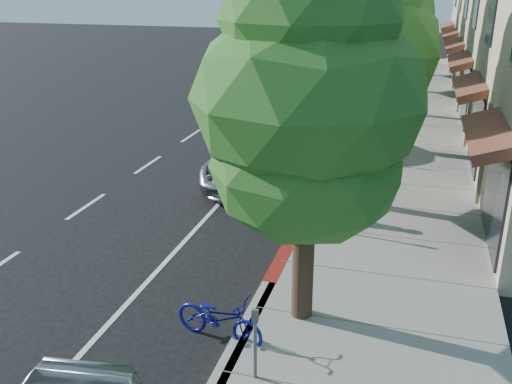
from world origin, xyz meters
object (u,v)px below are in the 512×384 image
(cyclist, at_px, (290,189))
(dark_suv_far, at_px, (339,76))
(street_tree_2, at_px, (373,25))
(pedestrian, at_px, (396,129))
(street_tree_3, at_px, (386,6))
(street_tree_5, at_px, (397,9))
(dark_sedan, at_px, (314,131))
(street_tree_0, at_px, (308,104))
(white_pickup, at_px, (318,99))
(street_tree_4, at_px, (392,14))
(bicycle, at_px, (219,318))
(silver_suv, at_px, (254,157))
(street_tree_1, at_px, (352,55))

(cyclist, xyz_separation_m, dark_suv_far, (-1.37, 18.87, -0.00))
(street_tree_2, bearing_deg, pedestrian, -13.64)
(street_tree_3, xyz_separation_m, street_tree_5, (0.00, 12.00, -0.77))
(dark_sedan, xyz_separation_m, pedestrian, (2.91, 0.70, 0.10))
(street_tree_3, xyz_separation_m, dark_sedan, (-1.80, -6.96, -4.10))
(street_tree_0, relative_size, white_pickup, 1.23)
(street_tree_4, bearing_deg, dark_suv_far, -175.02)
(bicycle, bearing_deg, pedestrian, 1.26)
(street_tree_4, distance_m, silver_suv, 17.14)
(cyclist, relative_size, silver_suv, 0.29)
(dark_sedan, xyz_separation_m, dark_suv_far, (-0.90, 12.73, -0.05))
(street_tree_4, xyz_separation_m, dark_sedan, (-1.80, -12.96, -3.40))
(dark_sedan, distance_m, white_pickup, 6.03)
(street_tree_1, distance_m, street_tree_3, 12.02)
(street_tree_4, bearing_deg, cyclist, -94.00)
(white_pickup, distance_m, pedestrian, 6.50)
(bicycle, bearing_deg, street_tree_3, 8.05)
(bicycle, bearing_deg, street_tree_1, 1.44)
(street_tree_5, distance_m, pedestrian, 18.58)
(street_tree_5, relative_size, cyclist, 4.27)
(bicycle, distance_m, silver_suv, 8.69)
(dark_suv_far, bearing_deg, dark_sedan, -86.84)
(street_tree_0, height_order, bicycle, street_tree_0)
(dark_sedan, bearing_deg, street_tree_1, -67.00)
(street_tree_0, relative_size, dark_sedan, 1.33)
(street_tree_3, bearing_deg, pedestrian, -79.99)
(pedestrian, bearing_deg, silver_suv, 3.14)
(street_tree_2, height_order, white_pickup, street_tree_2)
(street_tree_5, height_order, white_pickup, street_tree_5)
(street_tree_2, xyz_separation_m, cyclist, (-1.34, -7.11, -3.76))
(street_tree_3, relative_size, cyclist, 4.95)
(street_tree_4, xyz_separation_m, street_tree_5, (0.00, 6.00, -0.06))
(cyclist, distance_m, dark_sedan, 6.16)
(street_tree_5, relative_size, bicycle, 3.85)
(cyclist, bearing_deg, street_tree_0, -158.28)
(dark_sedan, bearing_deg, bicycle, -84.30)
(street_tree_3, height_order, silver_suv, street_tree_3)
(street_tree_0, distance_m, street_tree_4, 24.00)
(street_tree_2, distance_m, silver_suv, 6.65)
(street_tree_2, distance_m, cyclist, 8.15)
(street_tree_2, bearing_deg, street_tree_3, 90.00)
(dark_sedan, bearing_deg, street_tree_0, -77.41)
(street_tree_5, height_order, pedestrian, street_tree_5)
(silver_suv, bearing_deg, pedestrian, 40.51)
(dark_sedan, bearing_deg, street_tree_5, 87.91)
(cyclist, bearing_deg, white_pickup, 12.89)
(street_tree_0, height_order, dark_sedan, street_tree_0)
(street_tree_5, relative_size, dark_sedan, 1.33)
(street_tree_4, relative_size, cyclist, 4.43)
(street_tree_0, height_order, silver_suv, street_tree_0)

